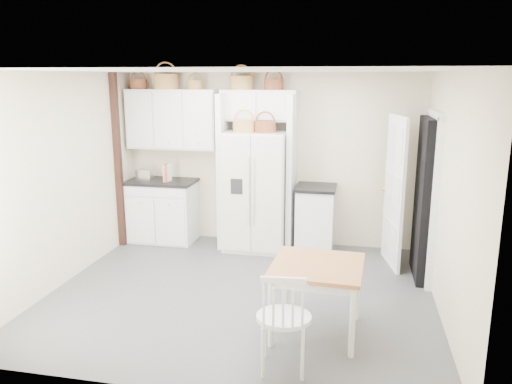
# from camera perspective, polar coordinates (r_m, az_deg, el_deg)

# --- Properties ---
(floor) EXTENTS (4.50, 4.50, 0.00)m
(floor) POSITION_cam_1_polar(r_m,az_deg,el_deg) (6.12, -1.68, -11.41)
(floor) COLOR #444549
(floor) RESTS_ON ground
(ceiling) EXTENTS (4.50, 4.50, 0.00)m
(ceiling) POSITION_cam_1_polar(r_m,az_deg,el_deg) (5.57, -1.86, 13.71)
(ceiling) COLOR white
(ceiling) RESTS_ON wall_back
(wall_back) EXTENTS (4.50, 0.00, 4.50)m
(wall_back) POSITION_cam_1_polar(r_m,az_deg,el_deg) (7.63, 1.72, 3.73)
(wall_back) COLOR beige
(wall_back) RESTS_ON floor
(wall_left) EXTENTS (0.00, 4.00, 4.00)m
(wall_left) POSITION_cam_1_polar(r_m,az_deg,el_deg) (6.60, -21.15, 1.37)
(wall_left) COLOR beige
(wall_left) RESTS_ON floor
(wall_right) EXTENTS (0.00, 4.00, 4.00)m
(wall_right) POSITION_cam_1_polar(r_m,az_deg,el_deg) (5.64, 21.07, -0.49)
(wall_right) COLOR beige
(wall_right) RESTS_ON floor
(refrigerator) EXTENTS (0.91, 0.73, 1.76)m
(refrigerator) POSITION_cam_1_polar(r_m,az_deg,el_deg) (7.40, 0.07, 0.14)
(refrigerator) COLOR silver
(refrigerator) RESTS_ON floor
(base_cab_left) EXTENTS (1.00, 0.63, 0.93)m
(base_cab_left) POSITION_cam_1_polar(r_m,az_deg,el_deg) (7.99, -10.56, -2.21)
(base_cab_left) COLOR white
(base_cab_left) RESTS_ON floor
(base_cab_right) EXTENTS (0.53, 0.64, 0.94)m
(base_cab_right) POSITION_cam_1_polar(r_m,az_deg,el_deg) (7.44, 6.78, -3.17)
(base_cab_right) COLOR white
(base_cab_right) RESTS_ON floor
(dining_table) EXTENTS (0.93, 0.93, 0.74)m
(dining_table) POSITION_cam_1_polar(r_m,az_deg,el_deg) (5.14, 6.92, -11.99)
(dining_table) COLOR brown
(dining_table) RESTS_ON floor
(windsor_chair) EXTENTS (0.53, 0.49, 0.99)m
(windsor_chair) POSITION_cam_1_polar(r_m,az_deg,el_deg) (4.47, 3.20, -14.11)
(windsor_chair) COLOR white
(windsor_chair) RESTS_ON floor
(counter_left) EXTENTS (1.04, 0.68, 0.04)m
(counter_left) POSITION_cam_1_polar(r_m,az_deg,el_deg) (7.87, -10.71, 1.20)
(counter_left) COLOR black
(counter_left) RESTS_ON base_cab_left
(counter_right) EXTENTS (0.58, 0.68, 0.04)m
(counter_right) POSITION_cam_1_polar(r_m,az_deg,el_deg) (7.32, 6.89, 0.53)
(counter_right) COLOR black
(counter_right) RESTS_ON base_cab_right
(toaster) EXTENTS (0.25, 0.15, 0.17)m
(toaster) POSITION_cam_1_polar(r_m,az_deg,el_deg) (7.89, -12.61, 1.92)
(toaster) COLOR silver
(toaster) RESTS_ON counter_left
(cookbook_red) EXTENTS (0.07, 0.18, 0.26)m
(cookbook_red) POSITION_cam_1_polar(r_m,az_deg,el_deg) (7.73, -10.23, 2.16)
(cookbook_red) COLOR #B63223
(cookbook_red) RESTS_ON counter_left
(cookbook_cream) EXTENTS (0.08, 0.18, 0.26)m
(cookbook_cream) POSITION_cam_1_polar(r_m,az_deg,el_deg) (7.72, -10.10, 2.14)
(cookbook_cream) COLOR silver
(cookbook_cream) RESTS_ON counter_left
(basket_upper_a) EXTENTS (0.26, 0.26, 0.15)m
(basket_upper_a) POSITION_cam_1_polar(r_m,az_deg,el_deg) (7.98, -13.28, 11.92)
(basket_upper_a) COLOR #552117
(basket_upper_a) RESTS_ON upper_cabinet
(basket_upper_b) EXTENTS (0.39, 0.39, 0.23)m
(basket_upper_b) POSITION_cam_1_polar(r_m,az_deg,el_deg) (7.80, -10.26, 12.32)
(basket_upper_b) COLOR #9D6C39
(basket_upper_b) RESTS_ON upper_cabinet
(basket_upper_c) EXTENTS (0.23, 0.23, 0.13)m
(basket_upper_c) POSITION_cam_1_polar(r_m,az_deg,el_deg) (7.65, -6.96, 12.07)
(basket_upper_c) COLOR #9D6C39
(basket_upper_c) RESTS_ON upper_cabinet
(basket_bridge_a) EXTENTS (0.35, 0.35, 0.20)m
(basket_bridge_a) POSITION_cam_1_polar(r_m,az_deg,el_deg) (7.45, -1.68, 12.38)
(basket_bridge_a) COLOR #9D6C39
(basket_bridge_a) RESTS_ON bridge_cabinet
(basket_bridge_b) EXTENTS (0.28, 0.28, 0.16)m
(basket_bridge_b) POSITION_cam_1_polar(r_m,az_deg,el_deg) (7.36, 2.03, 12.22)
(basket_bridge_b) COLOR #552117
(basket_bridge_b) RESTS_ON bridge_cabinet
(basket_fridge_a) EXTENTS (0.32, 0.32, 0.17)m
(basket_fridge_a) POSITION_cam_1_polar(r_m,az_deg,el_deg) (7.18, -1.36, 7.56)
(basket_fridge_a) COLOR #9D6C39
(basket_fridge_a) RESTS_ON refrigerator
(basket_fridge_b) EXTENTS (0.30, 0.30, 0.16)m
(basket_fridge_b) POSITION_cam_1_polar(r_m,az_deg,el_deg) (7.12, 1.06, 7.47)
(basket_fridge_b) COLOR #552117
(basket_fridge_b) RESTS_ON refrigerator
(upper_cabinet) EXTENTS (1.40, 0.34, 0.90)m
(upper_cabinet) POSITION_cam_1_polar(r_m,az_deg,el_deg) (7.80, -9.51, 8.20)
(upper_cabinet) COLOR white
(upper_cabinet) RESTS_ON wall_back
(bridge_cabinet) EXTENTS (1.12, 0.34, 0.45)m
(bridge_cabinet) POSITION_cam_1_polar(r_m,az_deg,el_deg) (7.41, 0.37, 9.87)
(bridge_cabinet) COLOR white
(bridge_cabinet) RESTS_ON wall_back
(fridge_panel_left) EXTENTS (0.08, 0.60, 2.30)m
(fridge_panel_left) POSITION_cam_1_polar(r_m,az_deg,el_deg) (7.51, -3.66, 2.40)
(fridge_panel_left) COLOR white
(fridge_panel_left) RESTS_ON floor
(fridge_panel_right) EXTENTS (0.08, 0.60, 2.30)m
(fridge_panel_right) POSITION_cam_1_polar(r_m,az_deg,el_deg) (7.32, 4.08, 2.10)
(fridge_panel_right) COLOR white
(fridge_panel_right) RESTS_ON floor
(trim_post) EXTENTS (0.09, 0.09, 2.60)m
(trim_post) POSITION_cam_1_polar(r_m,az_deg,el_deg) (7.72, -15.49, 3.37)
(trim_post) COLOR black
(trim_post) RESTS_ON floor
(doorway_void) EXTENTS (0.18, 0.85, 2.05)m
(doorway_void) POSITION_cam_1_polar(r_m,az_deg,el_deg) (6.65, 18.78, -0.78)
(doorway_void) COLOR black
(doorway_void) RESTS_ON floor
(door_slab) EXTENTS (0.21, 0.79, 2.05)m
(door_slab) POSITION_cam_1_polar(r_m,az_deg,el_deg) (6.94, 15.52, -0.00)
(door_slab) COLOR white
(door_slab) RESTS_ON floor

